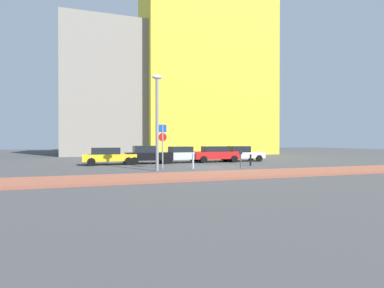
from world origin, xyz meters
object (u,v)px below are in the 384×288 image
at_px(parked_car_silver, 181,154).
at_px(traffic_bollard_near, 193,161).
at_px(street_lamp, 157,114).
at_px(parked_car_black, 148,155).
at_px(parked_car_yellow, 108,156).
at_px(parked_car_red, 216,154).
at_px(parking_meter, 241,157).
at_px(traffic_bollard_mid, 251,160).
at_px(parking_sign_post, 163,141).
at_px(parked_car_white, 240,154).

xyz_separation_m(parked_car_silver, traffic_bollard_near, (-0.84, -6.03, -0.22)).
bearing_deg(street_lamp, parked_car_black, 86.27).
distance_m(parked_car_yellow, parked_car_black, 3.34).
height_order(parked_car_black, parked_car_red, parked_car_black).
height_order(parking_meter, traffic_bollard_near, parking_meter).
xyz_separation_m(parked_car_red, traffic_bollard_mid, (1.09, -4.75, -0.33)).
relative_size(parking_meter, traffic_bollard_mid, 1.44).
distance_m(parking_sign_post, parking_meter, 5.80).
height_order(parked_car_white, traffic_bollard_mid, parked_car_white).
distance_m(parked_car_white, parking_sign_post, 10.51).
bearing_deg(street_lamp, parked_car_white, 35.36).
distance_m(street_lamp, traffic_bollard_near, 4.31).
relative_size(parked_car_yellow, parked_car_silver, 0.97).
bearing_deg(parked_car_black, parked_car_yellow, -177.69).
height_order(parked_car_black, parked_car_white, parked_car_black).
distance_m(parked_car_silver, parking_sign_post, 6.08).
relative_size(parked_car_yellow, parked_car_white, 0.99).
height_order(parked_car_black, parked_car_silver, parked_car_black).
xyz_separation_m(parked_car_silver, parking_meter, (2.59, -6.74, 0.09)).
xyz_separation_m(parking_sign_post, parking_meter, (5.47, -1.53, -1.16)).
bearing_deg(parking_meter, traffic_bollard_mid, 45.21).
relative_size(parked_car_silver, parked_car_white, 1.02).
bearing_deg(parked_car_red, parking_sign_post, -140.85).
bearing_deg(traffic_bollard_near, parked_car_silver, 82.03).
bearing_deg(parked_car_red, parked_car_white, 5.00).
xyz_separation_m(parked_car_silver, parked_car_white, (6.10, 0.10, -0.01)).
bearing_deg(parked_car_white, traffic_bollard_mid, -108.59).
distance_m(parked_car_white, street_lamp, 12.26).
relative_size(parked_car_silver, parking_meter, 3.43).
height_order(parked_car_red, traffic_bollard_near, parked_car_red).
relative_size(parked_car_yellow, traffic_bollard_near, 4.03).
distance_m(parked_car_black, parking_sign_post, 5.15).
height_order(parked_car_yellow, parked_car_silver, parked_car_silver).
bearing_deg(parked_car_yellow, parked_car_silver, 3.07).
distance_m(parked_car_silver, traffic_bollard_near, 6.09).
height_order(parked_car_yellow, parked_car_red, parked_car_red).
bearing_deg(parked_car_white, traffic_bollard_near, -138.58).
bearing_deg(parked_car_silver, parking_sign_post, -118.95).
bearing_deg(parked_car_silver, parked_car_black, -176.13).
distance_m(parking_sign_post, traffic_bollard_near, 2.64).
bearing_deg(parked_car_white, parked_car_black, -178.07).
relative_size(parked_car_black, parked_car_red, 0.90).
bearing_deg(traffic_bollard_mid, parked_car_red, 102.86).
distance_m(parked_car_black, traffic_bollard_near, 6.27).
height_order(parked_car_yellow, parking_meter, parked_car_yellow).
distance_m(parked_car_yellow, parking_sign_post, 6.18).
bearing_deg(parking_sign_post, parked_car_black, 93.18).
height_order(parked_car_silver, traffic_bollard_near, parked_car_silver).
xyz_separation_m(parked_car_black, parked_car_white, (9.26, 0.31, -0.04)).
bearing_deg(traffic_bollard_near, parking_meter, -11.65).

